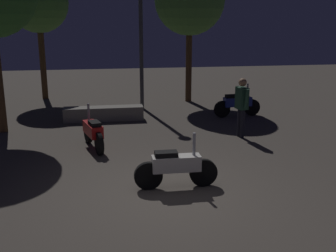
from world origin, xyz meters
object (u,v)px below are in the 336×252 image
at_px(motorcycle_red_parked_left, 93,132).
at_px(motorcycle_blue_parked_right, 237,104).
at_px(streetlamp_near, 141,24).
at_px(motorcycle_white_foreground, 176,167).
at_px(person_rider_beside, 242,102).

bearing_deg(motorcycle_red_parked_left, motorcycle_blue_parked_right, -75.44).
height_order(motorcycle_red_parked_left, streetlamp_near, streetlamp_near).
bearing_deg(motorcycle_blue_parked_right, streetlamp_near, 143.93).
distance_m(motorcycle_red_parked_left, streetlamp_near, 5.55).
distance_m(motorcycle_white_foreground, motorcycle_blue_parked_right, 6.41).
relative_size(person_rider_beside, streetlamp_near, 0.35).
bearing_deg(motorcycle_white_foreground, motorcycle_red_parked_left, 120.68).
height_order(motorcycle_blue_parked_right, streetlamp_near, streetlamp_near).
height_order(motorcycle_white_foreground, motorcycle_red_parked_left, same).
bearing_deg(streetlamp_near, motorcycle_blue_parked_right, -30.43).
height_order(motorcycle_white_foreground, motorcycle_blue_parked_right, same).
relative_size(motorcycle_red_parked_left, streetlamp_near, 0.34).
bearing_deg(motorcycle_white_foreground, person_rider_beside, 53.20).
relative_size(motorcycle_blue_parked_right, streetlamp_near, 0.35).
relative_size(motorcycle_blue_parked_right, person_rider_beside, 1.00).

